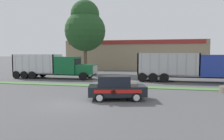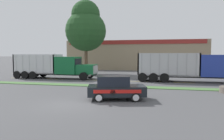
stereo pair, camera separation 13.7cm
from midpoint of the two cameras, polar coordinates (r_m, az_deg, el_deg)
name	(u,v)px [view 1 (the left image)]	position (r m, az deg, el deg)	size (l,w,h in m)	color
ground_plane	(75,104)	(14.52, -9.97, -8.82)	(600.00, 600.00, 0.00)	#515154
grass_verge	(106,86)	(22.22, -1.74, -4.19)	(120.00, 1.41, 0.06)	#517F42
centre_line_2	(18,78)	(32.40, -23.45, -1.96)	(2.40, 0.14, 0.01)	yellow
centre_line_3	(54,79)	(29.55, -14.95, -2.31)	(2.40, 0.14, 0.01)	yellow
centre_line_4	(94,80)	(27.47, -4.91, -2.66)	(2.40, 0.14, 0.01)	yellow
centre_line_5	(137,81)	(26.35, 6.37, -2.96)	(2.40, 0.14, 0.01)	yellow
centre_line_6	(184,83)	(26.32, 18.15, -3.15)	(2.40, 0.14, 0.01)	yellow
dump_truck_lead	(202,68)	(27.32, 22.29, 0.44)	(12.72, 2.65, 3.38)	black
dump_truck_mid	(61,67)	(29.86, -13.35, 0.70)	(11.25, 2.84, 3.34)	black
rally_car	(116,87)	(15.65, 0.83, -4.59)	(4.38, 2.82, 1.75)	black
store_building_backdrop	(136,55)	(49.86, 6.23, 3.88)	(28.82, 12.10, 6.12)	#9E896B
tree_behind_centre	(85,27)	(37.90, -7.14, 11.11)	(6.88, 6.88, 12.36)	brown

